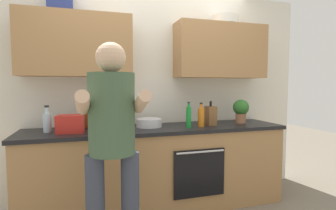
# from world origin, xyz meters

# --- Properties ---
(ground_plane) EXTENTS (12.00, 12.00, 0.00)m
(ground_plane) POSITION_xyz_m (0.00, 0.00, 0.00)
(ground_plane) COLOR #756B5B
(back_wall_unit) EXTENTS (4.00, 0.39, 2.50)m
(back_wall_unit) POSITION_xyz_m (-0.00, 0.27, 1.49)
(back_wall_unit) COLOR silver
(back_wall_unit) RESTS_ON ground
(counter) EXTENTS (2.84, 0.67, 0.90)m
(counter) POSITION_xyz_m (0.00, -0.00, 0.45)
(counter) COLOR #A37547
(counter) RESTS_ON ground
(person_standing) EXTENTS (0.49, 0.45, 1.67)m
(person_standing) POSITION_xyz_m (-0.57, -0.80, 0.99)
(person_standing) COLOR #383D4C
(person_standing) RESTS_ON ground
(bottle_soda) EXTENTS (0.06, 0.06, 0.28)m
(bottle_soda) POSITION_xyz_m (0.31, -0.11, 1.02)
(bottle_soda) COLOR #198C33
(bottle_soda) RESTS_ON counter
(bottle_vinegar) EXTENTS (0.08, 0.08, 0.23)m
(bottle_vinegar) POSITION_xyz_m (-0.75, 0.20, 0.99)
(bottle_vinegar) COLOR brown
(bottle_vinegar) RESTS_ON counter
(bottle_water) EXTENTS (0.08, 0.08, 0.26)m
(bottle_water) POSITION_xyz_m (-1.12, 0.02, 1.00)
(bottle_water) COLOR silver
(bottle_water) RESTS_ON counter
(bottle_syrup) EXTENTS (0.06, 0.06, 0.32)m
(bottle_syrup) POSITION_xyz_m (-0.27, 0.22, 1.04)
(bottle_syrup) COLOR #8C4C14
(bottle_syrup) RESTS_ON counter
(bottle_juice) EXTENTS (0.07, 0.07, 0.27)m
(bottle_juice) POSITION_xyz_m (0.47, -0.09, 1.01)
(bottle_juice) COLOR orange
(bottle_juice) RESTS_ON counter
(cup_coffee) EXTENTS (0.07, 0.07, 0.10)m
(cup_coffee) POSITION_xyz_m (-0.68, 0.06, 0.95)
(cup_coffee) COLOR white
(cup_coffee) RESTS_ON counter
(mixing_bowl) EXTENTS (0.28, 0.28, 0.09)m
(mixing_bowl) POSITION_xyz_m (-0.09, 0.06, 0.95)
(mixing_bowl) COLOR silver
(mixing_bowl) RESTS_ON counter
(knife_block) EXTENTS (0.10, 0.14, 0.28)m
(knife_block) POSITION_xyz_m (0.62, -0.01, 1.01)
(knife_block) COLOR brown
(knife_block) RESTS_ON counter
(potted_herb) EXTENTS (0.19, 0.19, 0.29)m
(potted_herb) POSITION_xyz_m (1.05, 0.03, 1.06)
(potted_herb) COLOR #9E6647
(potted_herb) RESTS_ON counter
(grocery_bag_crisps) EXTENTS (0.27, 0.23, 0.17)m
(grocery_bag_crisps) POSITION_xyz_m (-0.90, -0.05, 0.99)
(grocery_bag_crisps) COLOR red
(grocery_bag_crisps) RESTS_ON counter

